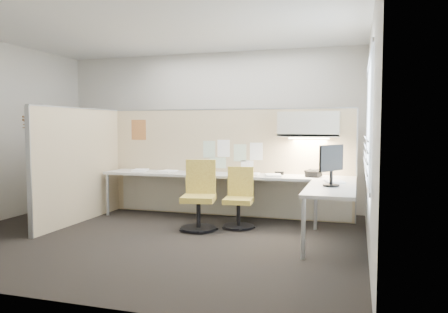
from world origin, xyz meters
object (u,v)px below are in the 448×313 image
(desk, at_px, (242,184))
(chair_right, at_px, (239,200))
(chair_left, at_px, (199,198))
(phone, at_px, (313,173))
(monitor, at_px, (331,163))

(desk, height_order, chair_right, chair_right)
(chair_left, bearing_deg, desk, 38.63)
(phone, bearing_deg, monitor, -53.11)
(chair_right, height_order, phone, chair_right)
(chair_right, distance_m, monitor, 1.58)
(chair_right, height_order, monitor, monitor)
(chair_right, xyz_separation_m, monitor, (1.34, -0.55, 0.62))
(desk, relative_size, chair_right, 4.61)
(monitor, relative_size, phone, 1.99)
(chair_right, bearing_deg, desk, 91.19)
(desk, distance_m, chair_right, 0.34)
(desk, height_order, chair_left, chair_left)
(chair_right, relative_size, monitor, 1.68)
(chair_left, bearing_deg, monitor, -18.78)
(phone, bearing_deg, chair_right, -138.53)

